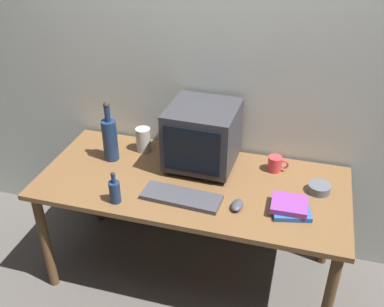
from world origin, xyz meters
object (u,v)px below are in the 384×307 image
(bottle_short, at_px, (115,191))
(mug, at_px, (275,164))
(computer_mouse, at_px, (237,205))
(metal_canister, at_px, (143,140))
(bottle_tall, at_px, (110,138))
(cd_spindle, at_px, (319,188))
(crt_monitor, at_px, (202,136))
(keyboard, at_px, (181,197))
(book_stack, at_px, (290,207))

(bottle_short, relative_size, mug, 1.53)
(computer_mouse, distance_m, metal_canister, 0.78)
(bottle_tall, xyz_separation_m, cd_spindle, (1.21, -0.01, -0.12))
(crt_monitor, height_order, mug, crt_monitor)
(keyboard, height_order, book_stack, book_stack)
(bottle_tall, distance_m, metal_canister, 0.22)
(metal_canister, bearing_deg, bottle_tall, -136.02)
(computer_mouse, xyz_separation_m, mug, (0.14, 0.40, 0.03))
(bottle_short, bearing_deg, computer_mouse, 10.79)
(bottle_tall, xyz_separation_m, metal_canister, (0.15, 0.14, -0.07))
(crt_monitor, xyz_separation_m, bottle_tall, (-0.54, -0.09, -0.05))
(bottle_tall, bearing_deg, metal_canister, 43.98)
(metal_canister, bearing_deg, cd_spindle, -8.05)
(book_stack, bearing_deg, bottle_short, -169.40)
(computer_mouse, relative_size, cd_spindle, 0.83)
(mug, bearing_deg, bottle_tall, -171.85)
(crt_monitor, bearing_deg, book_stack, -29.46)
(crt_monitor, xyz_separation_m, keyboard, (-0.02, -0.35, -0.18))
(computer_mouse, bearing_deg, metal_canister, 152.43)
(mug, relative_size, cd_spindle, 1.00)
(keyboard, bearing_deg, mug, 46.02)
(keyboard, distance_m, mug, 0.60)
(bottle_tall, xyz_separation_m, bottle_short, (0.20, -0.38, -0.07))
(computer_mouse, relative_size, book_stack, 0.46)
(bottle_short, distance_m, book_stack, 0.90)
(crt_monitor, height_order, book_stack, crt_monitor)
(bottle_tall, distance_m, book_stack, 1.10)
(book_stack, bearing_deg, keyboard, -174.73)
(bottle_tall, bearing_deg, mug, 8.15)
(bottle_short, height_order, book_stack, bottle_short)
(keyboard, height_order, bottle_short, bottle_short)
(crt_monitor, height_order, keyboard, crt_monitor)
(crt_monitor, distance_m, metal_canister, 0.41)
(keyboard, bearing_deg, cd_spindle, 24.08)
(keyboard, distance_m, metal_canister, 0.56)
(computer_mouse, distance_m, bottle_tall, 0.87)
(computer_mouse, bearing_deg, cd_spindle, 37.05)
(keyboard, xyz_separation_m, bottle_tall, (-0.52, 0.27, 0.13))
(mug, bearing_deg, bottle_short, -145.74)
(crt_monitor, bearing_deg, metal_canister, 171.48)
(cd_spindle, height_order, metal_canister, metal_canister)
(book_stack, distance_m, metal_canister, 1.00)
(book_stack, bearing_deg, metal_canister, 158.66)
(crt_monitor, xyz_separation_m, metal_canister, (-0.39, 0.06, -0.12))
(cd_spindle, bearing_deg, bottle_short, -159.67)
(mug, xyz_separation_m, metal_canister, (-0.81, 0.01, 0.03))
(keyboard, distance_m, bottle_tall, 0.60)
(book_stack, relative_size, metal_canister, 1.46)
(mug, distance_m, cd_spindle, 0.29)
(computer_mouse, xyz_separation_m, bottle_tall, (-0.81, 0.26, 0.12))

